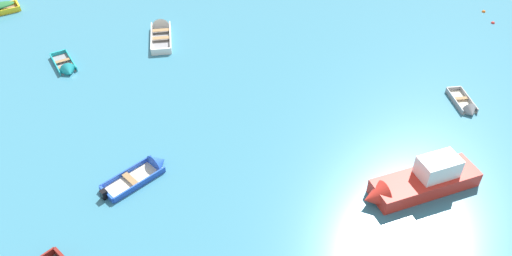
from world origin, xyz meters
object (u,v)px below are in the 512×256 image
at_px(rowboat_turquoise_far_left, 67,68).
at_px(mooring_buoy_between_boats_left, 483,12).
at_px(rowboat_white_back_row_center, 161,30).
at_px(motor_launch_red_outer_left, 419,182).
at_px(rowboat_grey_midfield_right, 466,107).
at_px(rowboat_blue_far_back, 148,169).
at_px(mooring_buoy_central, 493,23).

height_order(rowboat_turquoise_far_left, mooring_buoy_between_boats_left, rowboat_turquoise_far_left).
height_order(rowboat_white_back_row_center, motor_launch_red_outer_left, motor_launch_red_outer_left).
relative_size(rowboat_grey_midfield_right, motor_launch_red_outer_left, 0.46).
bearing_deg(mooring_buoy_between_boats_left, motor_launch_red_outer_left, -112.95).
xyz_separation_m(rowboat_grey_midfield_right, mooring_buoy_between_boats_left, (4.32, 12.79, -0.15)).
bearing_deg(mooring_buoy_between_boats_left, rowboat_blue_far_back, -138.45).
height_order(rowboat_turquoise_far_left, mooring_buoy_central, rowboat_turquoise_far_left).
xyz_separation_m(rowboat_white_back_row_center, motor_launch_red_outer_left, (16.19, -14.41, 0.40)).
relative_size(rowboat_blue_far_back, mooring_buoy_between_boats_left, 11.95).
bearing_deg(mooring_buoy_central, rowboat_white_back_row_center, -172.00).
bearing_deg(rowboat_blue_far_back, mooring_buoy_central, 38.51).
height_order(mooring_buoy_central, mooring_buoy_between_boats_left, mooring_buoy_between_boats_left).
relative_size(rowboat_blue_far_back, motor_launch_red_outer_left, 0.56).
bearing_deg(rowboat_white_back_row_center, rowboat_grey_midfield_right, -20.37).
bearing_deg(motor_launch_red_outer_left, mooring_buoy_between_boats_left, 67.05).
bearing_deg(motor_launch_red_outer_left, rowboat_turquoise_far_left, 157.01).
bearing_deg(mooring_buoy_between_boats_left, rowboat_turquoise_far_left, -160.21).
bearing_deg(motor_launch_red_outer_left, rowboat_grey_midfield_right, 59.77).
height_order(rowboat_grey_midfield_right, mooring_buoy_central, rowboat_grey_midfield_right).
bearing_deg(motor_launch_red_outer_left, rowboat_white_back_row_center, 138.33).
bearing_deg(rowboat_blue_far_back, rowboat_white_back_row_center, 100.29).
distance_m(rowboat_turquoise_far_left, mooring_buoy_central, 31.14).
xyz_separation_m(rowboat_blue_far_back, motor_launch_red_outer_left, (13.62, -0.24, 0.45)).
distance_m(rowboat_grey_midfield_right, mooring_buoy_central, 11.89).
distance_m(rowboat_turquoise_far_left, rowboat_blue_far_back, 11.67).
height_order(rowboat_white_back_row_center, mooring_buoy_central, rowboat_white_back_row_center).
xyz_separation_m(rowboat_turquoise_far_left, motor_launch_red_outer_left, (21.29, -9.03, 0.46)).
height_order(rowboat_blue_far_back, motor_launch_red_outer_left, motor_launch_red_outer_left).
distance_m(rowboat_grey_midfield_right, motor_launch_red_outer_left, 8.00).
bearing_deg(motor_launch_red_outer_left, rowboat_blue_far_back, 179.00).
distance_m(rowboat_white_back_row_center, motor_launch_red_outer_left, 21.67).
relative_size(rowboat_white_back_row_center, motor_launch_red_outer_left, 0.74).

